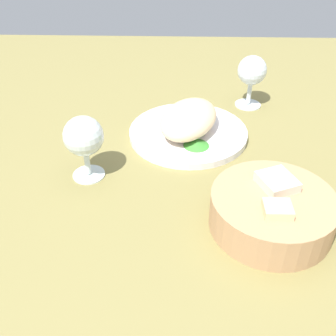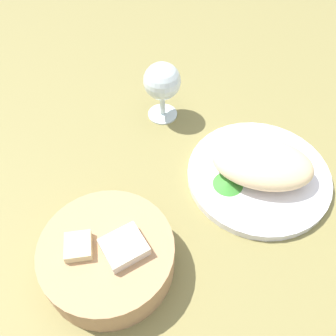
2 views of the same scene
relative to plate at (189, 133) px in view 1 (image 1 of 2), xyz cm
name	(u,v)px [view 1 (image 1 of 2)]	position (x,y,z in cm)	size (l,w,h in cm)	color
ground_plane	(179,159)	(6.87, -2.01, -1.70)	(140.00, 140.00, 2.00)	olive
plate	(189,133)	(0.00, 0.00, 0.00)	(23.97, 23.97, 1.40)	white
omelette	(190,119)	(0.00, 0.00, 3.30)	(16.42, 10.40, 5.21)	beige
lettuce_garnish	(198,143)	(5.76, 1.48, 1.24)	(4.99, 4.99, 1.08)	#3A8C31
bread_basket	(274,210)	(25.56, 12.14, 2.29)	(18.46, 18.46, 7.21)	tan
wine_glass_near	(85,139)	(13.92, -17.80, 6.99)	(6.85, 6.85, 11.62)	silver
wine_glass_far	(253,73)	(-14.08, 14.02, 7.17)	(6.45, 6.45, 11.78)	silver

